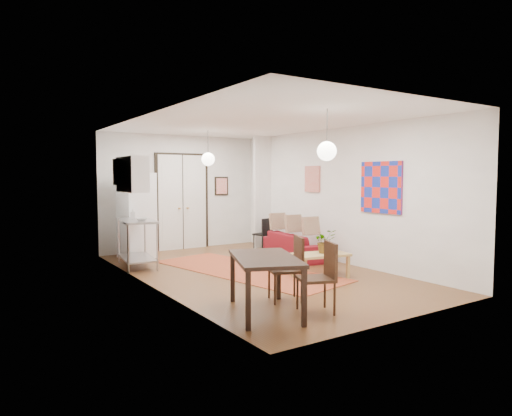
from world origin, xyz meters
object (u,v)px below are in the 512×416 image
coffee_table (320,257)px  dining_chair_near (281,263)px  dining_table (265,263)px  fridge (136,215)px  black_side_chair (261,231)px  dining_chair_far (311,271)px  sofa (297,245)px  kitchen_counter (137,236)px

coffee_table → dining_chair_near: size_ratio=1.13×
coffee_table → dining_table: dining_table is taller
dining_table → fridge: bearing=90.8°
black_side_chair → dining_chair_far: bearing=51.7°
coffee_table → fridge: 4.48m
sofa → black_side_chair: (-0.04, 1.42, 0.19)m
kitchen_counter → fridge: 1.17m
sofa → dining_table: dining_table is taller
coffee_table → black_side_chair: (0.87, 3.28, 0.08)m
coffee_table → dining_table: bearing=-149.0°
dining_table → black_side_chair: black_side_chair is taller
kitchen_counter → dining_chair_far: kitchen_counter is taller
coffee_table → sofa: bearing=63.9°
fridge → dining_chair_far: bearing=-90.9°
sofa → coffee_table: bearing=161.9°
fridge → dining_chair_near: bearing=-89.9°
dining_table → coffee_table: bearing=31.0°
dining_chair_far → black_side_chair: 5.33m
sofa → dining_chair_far: (-2.39, -3.36, 0.28)m
fridge → coffee_table: bearing=-69.1°
fridge → black_side_chair: size_ratio=2.39×
coffee_table → dining_table: (-2.08, -1.25, 0.30)m
sofa → dining_chair_near: dining_chair_near is taller
fridge → dining_chair_near: 4.75m
fridge → kitchen_counter: bearing=-116.2°
black_side_chair → kitchen_counter: bearing=-4.3°
fridge → black_side_chair: 3.12m
coffee_table → kitchen_counter: 3.77m
dining_table → dining_chair_near: dining_chair_near is taller
dining_chair_far → sofa: bearing=166.5°
sofa → fridge: bearing=64.5°
dining_chair_far → black_side_chair: dining_chair_far is taller
fridge → dining_chair_near: fridge is taller
coffee_table → black_side_chair: size_ratio=1.35×
kitchen_counter → dining_table: kitchen_counter is taller
coffee_table → kitchen_counter: size_ratio=0.81×
black_side_chair → dining_table: bearing=44.8°
kitchen_counter → fridge: fridge is taller
sofa → dining_chair_far: bearing=152.6°
sofa → dining_table: 4.33m
sofa → dining_table: size_ratio=1.21×
dining_chair_near → black_side_chair: (2.35, 4.08, -0.09)m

